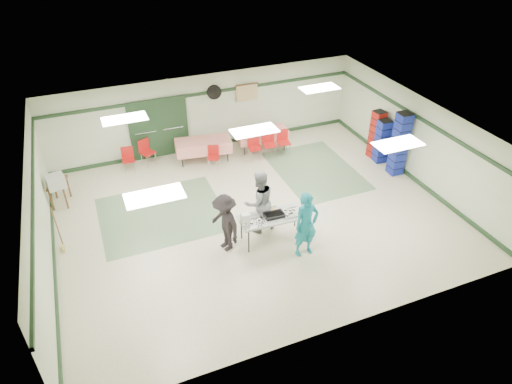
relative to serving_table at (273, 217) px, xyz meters
name	(u,v)px	position (x,y,z in m)	size (l,w,h in m)	color
floor	(254,214)	(-0.04, 1.22, -0.72)	(11.00, 11.00, 0.00)	beige
ceiling	(254,130)	(-0.04, 1.22, 1.98)	(11.00, 11.00, 0.00)	white
wall_back	(207,112)	(-0.04, 5.72, 0.63)	(11.00, 11.00, 0.00)	beige
wall_front	(339,285)	(-0.04, -3.28, 0.63)	(11.00, 11.00, 0.00)	beige
wall_left	(39,220)	(-5.54, 1.22, 0.63)	(9.00, 9.00, 0.00)	beige
wall_right	(418,140)	(5.46, 1.22, 0.63)	(9.00, 9.00, 0.00)	beige
trim_back	(206,93)	(-0.04, 5.69, 1.33)	(11.00, 0.06, 0.10)	#1E3820
baseboard_back	(209,145)	(-0.04, 5.69, -0.66)	(11.00, 0.06, 0.12)	#1E3820
trim_left	(33,196)	(-5.51, 1.22, 1.33)	(9.00, 0.06, 0.10)	#1E3820
baseboard_left	(54,260)	(-5.51, 1.22, -0.66)	(9.00, 0.06, 0.12)	#1E3820
trim_right	(421,119)	(5.43, 1.22, 1.33)	(9.00, 0.06, 0.10)	#1E3820
baseboard_right	(409,175)	(5.43, 1.22, -0.66)	(9.00, 0.06, 0.12)	#1E3820
green_patch_a	(162,214)	(-2.54, 2.22, -0.71)	(3.50, 3.00, 0.01)	slate
green_patch_b	(315,170)	(2.76, 2.72, -0.71)	(2.50, 3.50, 0.01)	slate
double_door_left	(145,131)	(-2.24, 5.66, 0.33)	(0.90, 0.06, 2.10)	gray
double_door_right	(173,126)	(-1.29, 5.66, 0.33)	(0.90, 0.06, 2.10)	gray
door_frame	(159,129)	(-1.77, 5.64, 0.33)	(2.00, 0.03, 2.15)	#1E3820
wall_fan	(214,92)	(0.26, 5.66, 1.33)	(0.50, 0.50, 0.10)	black
scroll_banner	(247,93)	(1.46, 5.66, 1.13)	(0.80, 0.02, 0.60)	#CDB980
serving_table	(273,217)	(0.00, 0.00, 0.00)	(1.84, 0.80, 0.76)	#A7A6A2
sheet_tray_right	(291,213)	(0.50, -0.07, 0.06)	(0.55, 0.41, 0.02)	silver
sheet_tray_mid	(269,213)	(-0.04, 0.15, 0.06)	(0.58, 0.44, 0.02)	silver
sheet_tray_left	(254,224)	(-0.58, -0.14, 0.06)	(0.57, 0.43, 0.02)	silver
baking_pan	(274,215)	(0.02, -0.01, 0.08)	(0.52, 0.32, 0.08)	black
foam_box_stack	(245,218)	(-0.78, 0.00, 0.19)	(0.22, 0.20, 0.30)	white
volunteer_teal	(306,225)	(0.54, -0.82, 0.19)	(0.66, 0.43, 1.81)	teal
volunteer_grey	(259,202)	(-0.18, 0.53, 0.20)	(0.89, 0.69, 1.83)	gray
volunteer_dark	(225,223)	(-1.29, 0.11, 0.11)	(1.06, 0.61, 1.65)	black
dining_table_a	(263,134)	(1.71, 4.79, -0.15)	(1.84, 1.00, 0.77)	red
dining_table_b	(203,145)	(-0.49, 4.79, -0.15)	(1.97, 1.08, 0.77)	red
chair_a	(269,141)	(1.72, 4.24, -0.14)	(0.49, 0.49, 0.94)	red
chair_b	(254,145)	(1.16, 4.23, -0.17)	(0.46, 0.46, 0.90)	red
chair_c	(283,139)	(2.26, 4.23, -0.18)	(0.44, 0.44, 0.88)	red
chair_d	(213,154)	(-0.32, 4.22, -0.23)	(0.48, 0.48, 0.79)	red
chair_loose_a	(146,150)	(-2.36, 5.27, -0.16)	(0.56, 0.56, 0.90)	red
chair_loose_b	(128,157)	(-2.99, 5.08, -0.21)	(0.42, 0.42, 0.83)	red
crate_stack_blue_a	(382,141)	(5.11, 2.46, 0.05)	(0.39, 0.39, 1.54)	navy
crate_stack_red	(376,134)	(5.11, 2.82, 0.14)	(0.37, 0.37, 1.70)	maroon
crate_stack_blue_b	(399,144)	(5.11, 1.59, 0.36)	(0.41, 0.41, 2.15)	navy
printer_table	(58,186)	(-5.19, 3.89, -0.09)	(0.63, 0.85, 0.74)	brown
office_printer	(56,182)	(-5.19, 3.61, 0.22)	(0.49, 0.43, 0.39)	#B8B9B4
broom	(57,227)	(-5.27, 1.67, 0.01)	(0.03, 0.03, 1.40)	brown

